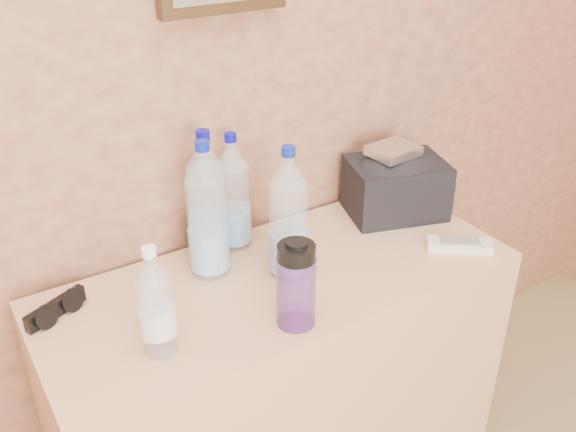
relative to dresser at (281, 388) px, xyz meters
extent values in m
cube|color=tan|center=(0.00, 0.00, 0.00)|extent=(1.13, 0.47, 0.71)
cylinder|color=silver|center=(-0.13, 0.11, 0.50)|extent=(0.09, 0.09, 0.29)
cylinder|color=#0B209E|center=(-0.13, 0.11, 0.68)|extent=(0.03, 0.03, 0.02)
cylinder|color=silver|center=(-0.02, 0.19, 0.49)|extent=(0.08, 0.08, 0.26)
cylinder|color=#0709A6|center=(-0.02, 0.19, 0.65)|extent=(0.03, 0.03, 0.02)
cylinder|color=white|center=(-0.10, 0.17, 0.50)|extent=(0.09, 0.09, 0.29)
cylinder|color=#0D0C9A|center=(-0.10, 0.17, 0.68)|extent=(0.03, 0.03, 0.02)
cylinder|color=white|center=(0.03, 0.01, 0.50)|extent=(0.09, 0.09, 0.28)
cylinder|color=#0A22A3|center=(0.03, 0.01, 0.67)|extent=(0.03, 0.03, 0.02)
cylinder|color=silver|center=(-0.34, -0.09, 0.46)|extent=(0.07, 0.07, 0.21)
cylinder|color=white|center=(-0.34, -0.09, 0.59)|extent=(0.03, 0.03, 0.02)
cylinder|color=#5A288B|center=(-0.06, -0.16, 0.43)|extent=(0.08, 0.08, 0.16)
cylinder|color=black|center=(-0.06, -0.16, 0.53)|extent=(0.08, 0.08, 0.04)
cube|color=white|center=(0.45, -0.13, 0.36)|extent=(0.16, 0.14, 0.02)
cube|color=silver|center=(0.42, 0.11, 0.54)|extent=(0.13, 0.11, 0.03)
camera|label=1|loc=(-0.65, -1.07, 1.21)|focal=40.00mm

